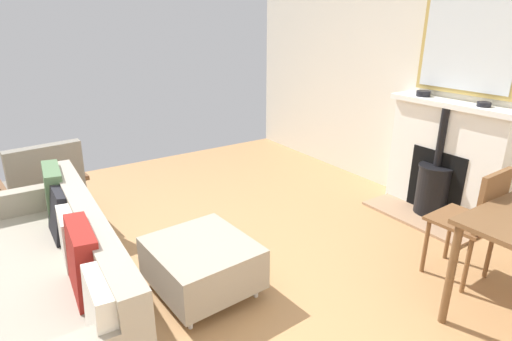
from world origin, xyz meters
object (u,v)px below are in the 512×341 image
Objects in this scene: sofa at (46,283)px; mantel_bowl_near at (423,93)px; armchair_accent at (44,181)px; dining_chair_near_fireplace at (476,216)px; fireplace at (442,166)px; mantel_bowl_far at (484,104)px; ottoman at (202,262)px.

mantel_bowl_near is at bearing -179.34° from sofa.
dining_chair_near_fireplace is at bearing 133.53° from armchair_accent.
mantel_bowl_near is at bearing -92.26° from fireplace.
fireplace is at bearing -87.40° from mantel_bowl_far.
dining_chair_near_fireplace reaches higher than ottoman.
mantel_bowl_near is 0.18× the size of ottoman.
mantel_bowl_far is (0.00, 0.60, -0.01)m from mantel_bowl_near.
mantel_bowl_near is 0.16× the size of armchair_accent.
mantel_bowl_near is at bearing 156.40° from armchair_accent.
sofa is at bearing -9.14° from mantel_bowl_far.
mantel_bowl_far is 0.14× the size of armchair_accent.
ottoman is (-0.96, 0.13, -0.13)m from sofa.
sofa is at bearing -7.98° from ottoman.
armchair_accent is 3.52m from dining_chair_near_fireplace.
fireplace reaches higher than dining_chair_near_fireplace.
mantel_bowl_near is 0.60m from mantel_bowl_far.
dining_chair_near_fireplace reaches higher than sofa.
mantel_bowl_near is 1.15× the size of mantel_bowl_far.
fireplace reaches higher than sofa.
fireplace reaches higher than armchair_accent.
fireplace is 1.42× the size of armchair_accent.
mantel_bowl_far is (-0.01, 0.28, 0.65)m from fireplace.
ottoman is at bearing 3.95° from mantel_bowl_near.
mantel_bowl_near reaches higher than armchair_accent.
ottoman is at bearing -3.35° from fireplace.
armchair_accent is at bearing -98.24° from sofa.
ottoman is 0.88× the size of armchair_accent.
dining_chair_near_fireplace is at bearing 53.36° from mantel_bowl_near.
mantel_bowl_far reaches higher than dining_chair_near_fireplace.
armchair_accent is at bearing -31.82° from mantel_bowl_far.
ottoman is (2.52, 0.17, -0.92)m from mantel_bowl_near.
armchair_accent is 0.96× the size of dining_chair_near_fireplace.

